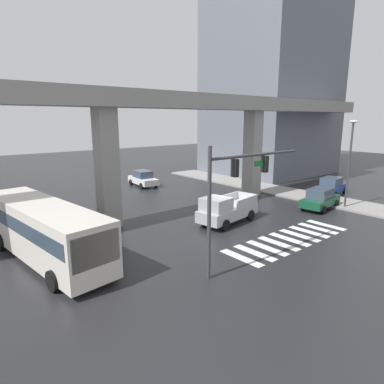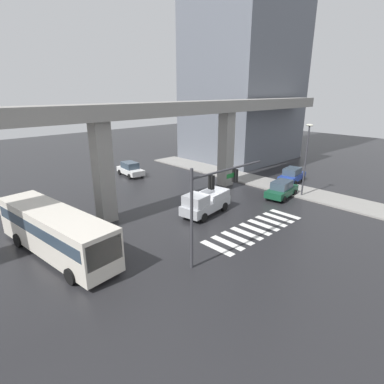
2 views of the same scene
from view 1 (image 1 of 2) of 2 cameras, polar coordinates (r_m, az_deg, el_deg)
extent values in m
plane|color=#232326|center=(24.58, 6.64, -4.90)|extent=(120.00, 120.00, 0.00)
cube|color=silver|center=(18.31, 8.52, -11.19)|extent=(0.55, 2.80, 0.01)
cube|color=silver|center=(19.08, 10.78, -10.27)|extent=(0.55, 2.80, 0.01)
cube|color=silver|center=(19.89, 12.84, -9.40)|extent=(0.55, 2.80, 0.01)
cube|color=silver|center=(20.72, 14.73, -8.60)|extent=(0.55, 2.80, 0.01)
cube|color=silver|center=(21.57, 16.47, -7.85)|extent=(0.55, 2.80, 0.01)
cube|color=silver|center=(22.45, 18.07, -7.15)|extent=(0.55, 2.80, 0.01)
cube|color=silver|center=(23.35, 19.54, -6.50)|extent=(0.55, 2.80, 0.01)
cube|color=silver|center=(24.26, 20.90, -5.89)|extent=(0.55, 2.80, 0.01)
cube|color=silver|center=(25.18, 22.16, -5.32)|extent=(0.55, 2.80, 0.01)
cube|color=gray|center=(26.73, 0.05, 15.43)|extent=(48.97, 2.34, 1.20)
cube|color=gray|center=(22.95, -14.45, 3.90)|extent=(1.30, 1.30, 8.08)
cube|color=gray|center=(32.11, 10.39, 6.46)|extent=(1.30, 1.30, 8.08)
cube|color=slate|center=(48.89, 14.15, 26.68)|extent=(14.96, 13.11, 39.11)
cube|color=gray|center=(34.22, 17.21, -0.26)|extent=(4.00, 36.00, 0.15)
cube|color=#A8AAAF|center=(23.89, 6.25, -3.45)|extent=(5.33, 2.67, 0.80)
cube|color=#A8AAAF|center=(22.54, 4.16, -2.14)|extent=(1.95, 1.99, 0.90)
cube|color=#3F5160|center=(22.18, 3.42, -2.37)|extent=(0.36, 1.67, 0.77)
cube|color=#A8AAAF|center=(24.17, 9.56, -1.64)|extent=(2.64, 0.51, 0.60)
cube|color=#A8AAAF|center=(25.11, 6.18, -1.00)|extent=(2.64, 0.51, 0.60)
cube|color=#A8AAAF|center=(25.74, 9.51, -0.77)|extent=(0.37, 1.74, 0.60)
cylinder|color=black|center=(22.28, 5.75, -5.70)|extent=(0.79, 0.40, 0.76)
cylinder|color=black|center=(23.32, 2.15, -4.81)|extent=(0.79, 0.40, 0.76)
cylinder|color=black|center=(24.80, 10.05, -3.93)|extent=(0.79, 0.40, 0.76)
cylinder|color=black|center=(25.74, 6.63, -3.20)|extent=(0.79, 0.40, 0.76)
cube|color=beige|center=(19.24, -24.38, -5.83)|extent=(3.81, 11.03, 2.70)
cube|color=#2D3D4C|center=(19.11, -24.50, -4.48)|extent=(3.78, 10.49, 0.76)
cube|color=#2D3D4C|center=(14.54, -16.25, -9.61)|extent=(2.24, 0.36, 1.49)
cylinder|color=black|center=(16.94, -15.08, -11.77)|extent=(0.47, 1.00, 0.96)
cylinder|color=black|center=(15.96, -22.79, -13.93)|extent=(0.47, 1.00, 0.96)
cylinder|color=black|center=(22.65, -24.15, -6.20)|extent=(0.47, 1.00, 0.96)
cylinder|color=black|center=(21.93, -30.08, -7.42)|extent=(0.47, 1.00, 0.96)
cube|color=silver|center=(37.03, -8.44, 2.00)|extent=(2.13, 4.44, 0.64)
cube|color=#384756|center=(37.00, -8.55, 3.09)|extent=(1.69, 2.36, 0.76)
cylinder|color=black|center=(36.31, -6.28, 1.34)|extent=(0.30, 0.66, 0.64)
cylinder|color=black|center=(35.55, -8.73, 1.03)|extent=(0.30, 0.66, 0.64)
cylinder|color=black|center=(38.64, -8.15, 1.97)|extent=(0.30, 0.66, 0.64)
cylinder|color=black|center=(37.93, -10.49, 1.69)|extent=(0.30, 0.66, 0.64)
cube|color=#14472D|center=(29.42, 21.26, -1.47)|extent=(4.49, 2.30, 0.64)
cube|color=#384756|center=(29.18, 21.29, -0.17)|extent=(2.41, 1.77, 0.76)
cylinder|color=black|center=(31.01, 20.68, -1.34)|extent=(0.67, 0.32, 0.64)
cylinder|color=black|center=(30.43, 23.66, -1.85)|extent=(0.67, 0.32, 0.64)
cylinder|color=black|center=(28.63, 18.60, -2.30)|extent=(0.67, 0.32, 0.64)
cylinder|color=black|center=(27.99, 21.80, -2.88)|extent=(0.67, 0.32, 0.64)
cube|color=#1E3899|center=(35.26, 22.92, 0.61)|extent=(4.51, 2.37, 0.64)
cube|color=#384756|center=(35.04, 22.96, 1.70)|extent=(2.43, 1.81, 0.76)
cylinder|color=black|center=(36.83, 22.31, 0.63)|extent=(0.67, 0.33, 0.64)
cylinder|color=black|center=(36.31, 24.86, 0.24)|extent=(0.67, 0.33, 0.64)
cylinder|color=black|center=(34.37, 20.78, -0.05)|extent=(0.67, 0.33, 0.64)
cylinder|color=black|center=(33.81, 23.49, -0.47)|extent=(0.67, 0.33, 0.64)
cylinder|color=#38383D|center=(14.90, 2.98, -3.98)|extent=(0.18, 0.18, 6.20)
cylinder|color=#38383D|center=(16.71, 11.26, 6.35)|extent=(6.40, 0.14, 0.14)
cube|color=black|center=(15.58, 7.42, 4.12)|extent=(0.24, 0.32, 0.84)
sphere|color=green|center=(15.62, 7.40, 3.18)|extent=(0.17, 0.17, 0.17)
cube|color=black|center=(17.24, 12.46, 4.74)|extent=(0.24, 0.32, 0.84)
sphere|color=green|center=(17.27, 12.42, 3.89)|extent=(0.17, 0.17, 0.17)
cube|color=#19722D|center=(17.04, 11.96, 4.91)|extent=(1.10, 0.04, 0.28)
cylinder|color=#38383D|center=(29.88, 25.47, 3.96)|extent=(0.16, 0.16, 7.00)
ellipsoid|color=beige|center=(29.63, 26.14, 10.89)|extent=(0.44, 0.70, 0.24)
camera|label=2|loc=(3.56, -172.35, 41.90)|focal=28.85mm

